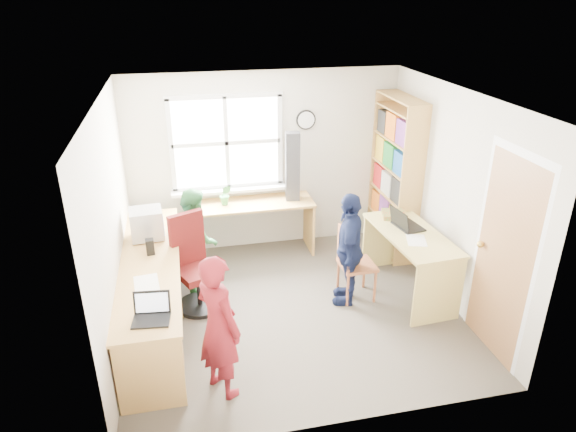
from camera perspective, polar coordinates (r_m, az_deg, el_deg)
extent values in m
cube|color=#494239|center=(5.92, 0.52, -10.39)|extent=(3.60, 3.40, 0.02)
cube|color=white|center=(4.96, 0.63, 13.28)|extent=(3.60, 3.40, 0.02)
cube|color=beige|center=(6.89, -2.59, 6.02)|extent=(3.60, 0.02, 2.40)
cube|color=beige|center=(3.88, 6.25, -9.64)|extent=(3.60, 0.02, 2.40)
cube|color=beige|center=(5.26, -19.03, -1.32)|extent=(0.02, 3.40, 2.40)
cube|color=beige|center=(5.96, 17.80, 1.87)|extent=(0.02, 3.40, 2.40)
cube|color=white|center=(6.72, -6.85, 8.06)|extent=(1.40, 0.01, 1.20)
cube|color=white|center=(6.71, -6.84, 8.05)|extent=(1.48, 0.04, 1.28)
cube|color=#A17045|center=(5.24, 22.77, -4.50)|extent=(0.02, 0.82, 2.00)
sphere|color=gold|center=(5.46, 20.58, -2.96)|extent=(0.07, 0.07, 0.07)
cylinder|color=black|center=(6.82, 2.00, 10.64)|extent=(0.26, 0.03, 0.26)
cylinder|color=white|center=(6.81, 2.04, 10.61)|extent=(0.22, 0.01, 0.22)
cube|color=#E0A859|center=(5.52, -15.10, -4.96)|extent=(0.60, 2.70, 0.03)
cube|color=#E0A859|center=(6.75, -4.19, 1.36)|extent=(1.65, 0.56, 0.03)
cube|color=#E0A859|center=(5.71, -14.70, -8.25)|extent=(0.56, 0.03, 0.72)
cube|color=#E0A859|center=(4.64, -15.05, -16.89)|extent=(0.56, 0.03, 0.72)
cube|color=#E0A859|center=(6.87, -14.47, -2.42)|extent=(0.56, 0.03, 0.72)
cube|color=#E0A859|center=(7.05, 2.35, -0.91)|extent=(0.03, 0.52, 0.72)
cube|color=#E0A859|center=(4.93, -14.93, -14.10)|extent=(0.54, 0.45, 0.72)
cube|color=#EFD877|center=(6.02, 13.59, -1.98)|extent=(0.71, 1.39, 0.03)
cube|color=#EFD877|center=(5.73, 16.36, -8.22)|extent=(0.58, 0.07, 0.75)
cube|color=#EFD877|center=(6.70, 10.60, -2.60)|extent=(0.58, 0.07, 0.75)
cube|color=#E0A859|center=(6.50, 13.55, 2.79)|extent=(0.30, 0.02, 2.10)
cube|color=#E0A859|center=(7.36, 10.30, 5.60)|extent=(0.30, 0.02, 2.10)
cube|color=#E0A859|center=(6.65, 12.60, 12.72)|extent=(0.30, 1.00, 0.02)
cube|color=#E0A859|center=(7.31, 11.17, -3.03)|extent=(0.30, 1.00, 0.02)
cube|color=#E0A859|center=(7.16, 11.40, -0.46)|extent=(0.30, 1.00, 0.02)
cube|color=#E0A859|center=(7.01, 11.66, 2.36)|extent=(0.30, 1.00, 0.02)
cube|color=#E0A859|center=(6.88, 11.92, 5.30)|extent=(0.30, 1.00, 0.02)
cube|color=#E0A859|center=(6.77, 12.20, 8.34)|extent=(0.30, 1.00, 0.02)
cube|color=#E0A859|center=(6.68, 12.48, 11.47)|extent=(0.30, 1.00, 0.02)
cube|color=red|center=(7.00, 12.21, -3.05)|extent=(0.25, 0.28, 0.27)
cube|color=#1A54A0|center=(7.26, 11.21, -1.87)|extent=(0.25, 0.30, 0.29)
cube|color=#208531|center=(7.50, 10.34, -0.83)|extent=(0.25, 0.26, 0.30)
cube|color=gold|center=(6.84, 12.48, -0.24)|extent=(0.25, 0.28, 0.30)
cube|color=#753585|center=(7.10, 11.45, 0.87)|extent=(0.25, 0.30, 0.32)
cube|color=orange|center=(7.36, 10.54, 1.65)|extent=(0.25, 0.26, 0.29)
cube|color=#282828|center=(6.69, 12.78, 2.79)|extent=(0.25, 0.28, 0.32)
cube|color=silver|center=(6.97, 11.70, 3.60)|extent=(0.25, 0.30, 0.29)
cube|color=red|center=(7.23, 10.78, 4.49)|extent=(0.25, 0.26, 0.30)
cube|color=#1A54A0|center=(6.57, 13.06, 5.73)|extent=(0.25, 0.28, 0.29)
cube|color=#208531|center=(6.85, 11.97, 6.64)|extent=(0.25, 0.30, 0.30)
cube|color=gold|center=(7.11, 11.02, 7.44)|extent=(0.25, 0.26, 0.32)
cube|color=#753585|center=(6.47, 13.39, 8.99)|extent=(0.25, 0.28, 0.30)
cube|color=orange|center=(6.74, 12.26, 9.79)|extent=(0.25, 0.30, 0.32)
cube|color=#282828|center=(7.01, 11.26, 10.28)|extent=(0.25, 0.26, 0.29)
cylinder|color=black|center=(6.02, -9.71, -9.71)|extent=(0.68, 0.68, 0.05)
cylinder|color=black|center=(5.90, -9.85, -8.02)|extent=(0.07, 0.07, 0.38)
cube|color=#52100F|center=(5.79, -10.00, -6.19)|extent=(0.56, 0.56, 0.08)
cube|color=#52100F|center=(5.79, -11.17, -2.40)|extent=(0.39, 0.23, 0.60)
cylinder|color=#B0623A|center=(5.89, 6.65, -8.21)|extent=(0.03, 0.03, 0.41)
cylinder|color=#B0623A|center=(6.01, 9.63, -7.74)|extent=(0.03, 0.03, 0.41)
cylinder|color=#B0623A|center=(6.16, 5.59, -6.62)|extent=(0.03, 0.03, 0.41)
cylinder|color=#B0623A|center=(6.26, 8.46, -6.20)|extent=(0.03, 0.03, 0.41)
cube|color=#B0623A|center=(5.97, 7.69, -5.41)|extent=(0.40, 0.40, 0.04)
cube|color=#B0623A|center=(5.80, 6.22, -3.59)|extent=(0.04, 0.37, 0.46)
cube|color=#ABACB0|center=(6.00, -15.25, -2.29)|extent=(0.27, 0.22, 0.02)
cube|color=#ABACB0|center=(5.93, -15.43, -0.81)|extent=(0.38, 0.34, 0.33)
cube|color=#3F72F2|center=(5.93, -13.73, -0.60)|extent=(0.03, 0.28, 0.24)
cube|color=black|center=(4.59, -14.94, -11.11)|extent=(0.34, 0.26, 0.02)
cube|color=black|center=(4.63, -14.88, -9.22)|extent=(0.32, 0.09, 0.21)
cube|color=white|center=(4.62, -14.90, -9.28)|extent=(0.28, 0.07, 0.17)
cube|color=black|center=(6.15, 13.21, -1.12)|extent=(0.32, 0.40, 0.02)
cube|color=black|center=(6.03, 12.26, -0.32)|extent=(0.12, 0.36, 0.24)
cube|color=#3F72F2|center=(6.03, 12.34, -0.30)|extent=(0.10, 0.32, 0.19)
cube|color=black|center=(5.61, -15.08, -3.32)|extent=(0.09, 0.09, 0.17)
cube|color=black|center=(6.11, -14.81, -0.86)|extent=(0.11, 0.11, 0.19)
cube|color=black|center=(6.69, 0.52, 5.52)|extent=(0.20, 0.19, 0.91)
cube|color=red|center=(6.38, 11.65, 0.17)|extent=(0.33, 0.33, 0.05)
cube|color=white|center=(5.13, -15.46, -7.21)|extent=(0.26, 0.35, 0.00)
cube|color=white|center=(5.86, 14.07, -2.63)|extent=(0.29, 0.34, 0.00)
imported|color=#327E3F|center=(6.66, -6.96, 2.34)|extent=(0.18, 0.16, 0.28)
imported|color=maroon|center=(4.54, -7.71, -12.04)|extent=(0.55, 0.60, 1.37)
imported|color=#317C3D|center=(6.15, -10.19, -2.49)|extent=(0.56, 0.67, 1.25)
imported|color=#151D42|center=(5.78, 6.80, -3.64)|extent=(0.57, 0.85, 1.33)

